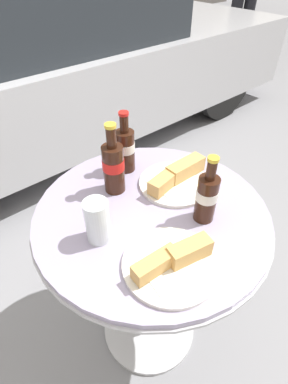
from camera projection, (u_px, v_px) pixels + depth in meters
name	position (u px, v px, depth m)	size (l,w,h in m)	color
ground_plane	(149.00, 327.00, 1.42)	(30.00, 30.00, 0.00)	gray
bistro_table	(151.00, 247.00, 1.03)	(0.73, 0.73, 0.77)	#B7B7BC
cola_bottle_left	(125.00, 148.00, 1.03)	(0.07, 0.07, 0.22)	#33190F
cola_bottle_right	(207.00, 196.00, 0.84)	(0.06, 0.06, 0.21)	#33190F
cola_bottle_center	(113.00, 166.00, 0.93)	(0.07, 0.07, 0.24)	#33190F
drinking_glass	(98.00, 223.00, 0.80)	(0.07, 0.07, 0.13)	silver
lunch_plate_near	(176.00, 179.00, 1.00)	(0.25, 0.24, 0.07)	silver
lunch_plate_far	(172.00, 262.00, 0.75)	(0.25, 0.25, 0.06)	silver
parked_car	(47.00, 60.00, 2.43)	(4.33, 1.68, 1.37)	#B7B7BC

